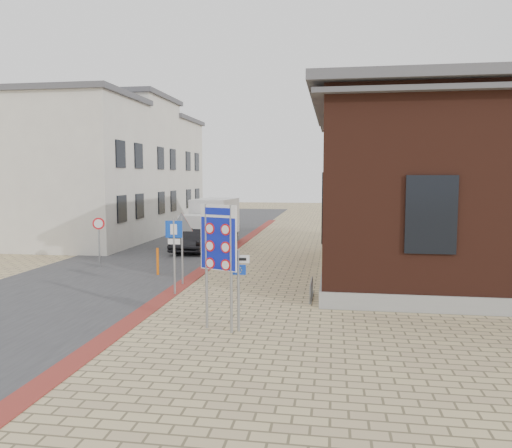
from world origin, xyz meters
The scene contains 16 objects.
ground centered at (0.00, 0.00, 0.00)m, with size 120.00×120.00×0.00m, color tan.
road_strip centered at (-5.50, 15.00, 0.01)m, with size 7.00×60.00×0.02m, color #38383A.
curb_strip centered at (-2.00, 10.00, 0.01)m, with size 0.60×40.00×0.02m, color maroon.
brick_building centered at (8.99, 7.00, 3.49)m, with size 13.00×13.00×6.80m.
townhouse_near centered at (-10.99, 12.00, 4.17)m, with size 7.40×6.40×8.30m.
townhouse_mid centered at (-10.99, 18.00, 4.57)m, with size 7.40×6.40×9.10m.
townhouse_far centered at (-10.99, 24.00, 4.17)m, with size 7.40×6.40×8.30m.
bike_rack centered at (2.65, 2.20, 0.26)m, with size 0.08×1.80×0.60m.
sedan centered at (-3.74, 11.60, 0.76)m, with size 1.61×4.61×1.52m, color black.
box_truck centered at (-3.40, 13.53, 1.34)m, with size 2.38×5.08×2.59m.
border_sign centered at (0.50, -1.50, 2.29)m, with size 1.01×0.47×3.17m.
essen_sign centered at (1.00, -1.50, 1.33)m, with size 0.55×0.08×2.05m.
parking_sign centered at (-1.80, 2.00, 1.71)m, with size 0.55×0.07×2.51m.
yield_sign centered at (-2.00, 3.50, 1.95)m, with size 0.90×0.18×2.55m.
speed_sign centered at (-6.50, 6.23, 1.40)m, with size 0.49×0.17×2.13m.
bollard centered at (-3.47, 5.00, 0.54)m, with size 0.10×0.10×1.07m, color orange.
Camera 1 is at (3.30, -13.47, 3.87)m, focal length 35.00 mm.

